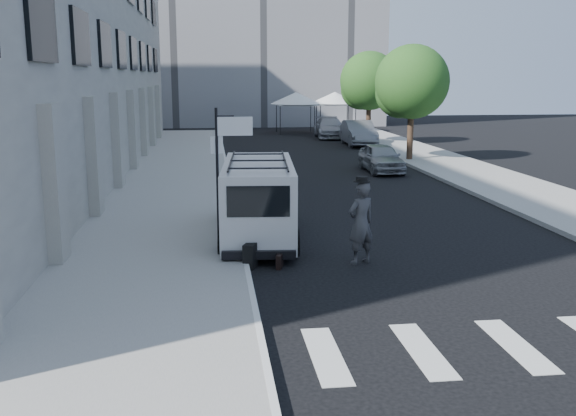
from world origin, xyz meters
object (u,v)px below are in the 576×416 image
object	(u,v)px
briefcase	(280,261)
parked_car_c	(330,128)
parked_car_b	(358,133)
suitcase	(250,256)
parked_car_a	(381,158)
businessman	(361,223)
cargo_van	(259,199)

from	to	relation	value
briefcase	parked_car_c	bearing A→B (deg)	92.24
briefcase	parked_car_b	size ratio (longest dim) A/B	0.09
suitcase	parked_car_b	xyz separation A→B (m)	(8.70, 26.44, 0.51)
parked_car_a	parked_car_b	distance (m)	11.87
parked_car_a	parked_car_c	xyz separation A→B (m)	(0.77, 17.15, 0.06)
parked_car_a	parked_car_c	size ratio (longest dim) A/B	0.78
suitcase	parked_car_b	bearing A→B (deg)	93.02
businessman	parked_car_c	distance (m)	32.19
parked_car_c	parked_car_b	bearing A→B (deg)	-77.71
businessman	parked_car_b	distance (m)	27.06
businessman	suitcase	distance (m)	2.73
cargo_van	parked_car_a	xyz separation A→B (m)	(6.65, 11.93, -0.44)
businessman	parked_car_c	bearing A→B (deg)	-125.26
cargo_van	parked_car_b	xyz separation A→B (m)	(8.29, 23.68, -0.30)
parked_car_a	parked_car_c	world-z (taller)	parked_car_c
suitcase	cargo_van	distance (m)	2.90
businessman	suitcase	world-z (taller)	businessman
businessman	parked_car_b	size ratio (longest dim) A/B	0.41
parked_car_b	parked_car_c	world-z (taller)	parked_car_b
briefcase	parked_car_c	xyz separation A→B (m)	(7.14, 31.90, 0.56)
parked_car_c	cargo_van	bearing A→B (deg)	-101.19
businessman	briefcase	bearing A→B (deg)	-22.06
suitcase	parked_car_a	bearing A→B (deg)	85.54
briefcase	cargo_van	distance (m)	2.99
briefcase	cargo_van	xyz separation A→B (m)	(-0.27, 2.82, 0.94)
businessman	suitcase	bearing A→B (deg)	-24.55
suitcase	parked_car_a	size ratio (longest dim) A/B	0.28
briefcase	businessman	bearing A→B (deg)	18.77
businessman	parked_car_c	world-z (taller)	businessman
parked_car_b	suitcase	bearing A→B (deg)	-106.35
suitcase	parked_car_b	world-z (taller)	parked_car_b
suitcase	briefcase	bearing A→B (deg)	15.60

